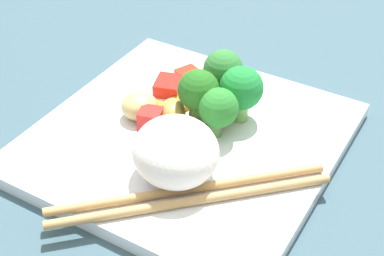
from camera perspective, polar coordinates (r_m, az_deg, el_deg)
The scene contains 23 objects.
ground_plane at distance 58.20cm, azimuth -0.50°, elevation -2.51°, with size 110.00×110.00×2.00cm, color #385461.
square_plate at distance 57.09cm, azimuth -0.50°, elevation -1.18°, with size 28.33×28.33×1.47cm, color white.
rice_mound at distance 50.17cm, azimuth -1.65°, elevation -2.35°, with size 8.10×7.66×5.69cm, color white.
broccoli_floret_0 at distance 54.62cm, azimuth 2.64°, elevation 1.94°, with size 3.92×3.92×5.33cm.
broccoli_floret_1 at distance 57.01cm, azimuth 4.94°, elevation 3.87°, with size 4.45×4.45×5.86cm.
broccoli_floret_2 at distance 56.09cm, azimuth 0.37°, elevation 3.67°, with size 4.17×4.17×6.13cm.
broccoli_floret_3 at distance 59.64cm, azimuth 3.46°, elevation 5.70°, with size 4.19×4.19×5.73cm.
carrot_slice_0 at distance 59.59cm, azimuth 0.92°, elevation 1.93°, with size 2.10×2.10×0.52cm, color orange.
carrot_slice_1 at distance 59.75cm, azimuth -3.70°, elevation 1.89°, with size 2.74×2.74×0.41cm, color orange.
carrot_slice_2 at distance 61.42cm, azimuth 0.37°, elevation 3.32°, with size 2.71×2.71×0.80cm, color orange.
carrot_slice_3 at distance 64.59cm, azimuth 1.51°, elevation 5.15°, with size 2.45×2.45×0.66cm, color orange.
carrot_slice_4 at distance 60.40cm, azimuth -1.10°, elevation 2.49°, with size 2.46×2.46×0.54cm, color orange.
pepper_chunk_0 at distance 56.70cm, azimuth -4.13°, elevation 0.80°, with size 2.23×2.10×2.29cm, color red.
pepper_chunk_1 at distance 64.02cm, azimuth -0.46°, elevation 5.26°, with size 2.34×1.86×1.47cm, color red.
pepper_chunk_2 at distance 55.62cm, azimuth -2.34°, elevation -0.67°, with size 2.39×2.37×1.21cm, color red.
pepper_chunk_3 at distance 62.91cm, azimuth 4.17°, elevation 4.56°, with size 2.84×3.03×1.57cm, color red.
pepper_chunk_4 at distance 62.36cm, azimuth -2.36°, elevation 4.23°, with size 3.18×2.72×1.43cm, color red.
chicken_piece_0 at distance 62.03cm, azimuth 1.93°, elevation 4.41°, with size 3.39×2.57×2.10cm, color tan.
chicken_piece_1 at distance 57.85cm, azimuth 2.68°, elevation 1.73°, with size 3.34×2.40×2.30cm, color #AE8F45.
chicken_piece_2 at distance 55.89cm, azimuth 0.07°, elevation -0.15°, with size 2.51×1.76×1.61cm, color tan.
chicken_piece_3 at distance 57.29cm, azimuth -1.96°, elevation 1.54°, with size 3.73×2.64×2.61cm, color #B59146.
chicken_piece_4 at distance 58.17cm, azimuth -5.42°, elevation 2.04°, with size 3.80×3.60×2.67cm, color tan.
chopstick_pair at distance 49.62cm, azimuth -0.16°, elevation -6.70°, with size 18.94×19.58×0.82cm.
Camera 1 is at (37.83, 23.10, 36.71)cm, focal length 53.45 mm.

